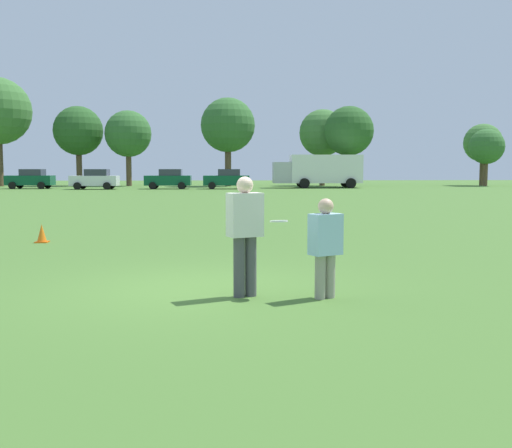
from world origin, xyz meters
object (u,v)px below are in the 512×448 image
object	(u,v)px
parked_car_center	(95,179)
parked_car_mid_right	(169,179)
player_defender	(325,243)
traffic_cone	(42,234)
parked_car_near_right	(227,179)
parked_car_mid_left	(31,179)
box_truck	(319,170)
player_thrower	(245,229)
frisbee	(279,221)

from	to	relation	value
parked_car_center	parked_car_mid_right	distance (m)	6.59
player_defender	traffic_cone	world-z (taller)	player_defender
player_defender	parked_car_center	xyz separation A→B (m)	(-12.85, 46.10, 0.10)
parked_car_near_right	parked_car_center	bearing A→B (deg)	-178.45
parked_car_mid_left	parked_car_near_right	size ratio (longest dim) A/B	1.00
parked_car_mid_left	parked_car_mid_right	xyz separation A→B (m)	(12.86, -1.33, 0.00)
parked_car_mid_right	parked_car_near_right	size ratio (longest dim) A/B	1.00
parked_car_mid_left	parked_car_near_right	world-z (taller)	same
box_truck	parked_car_mid_left	bearing A→B (deg)	-178.59
parked_car_mid_left	box_truck	distance (m)	27.19
parked_car_mid_left	player_defender	bearing A→B (deg)	-68.25
player_defender	box_truck	bearing A→B (deg)	80.65
player_thrower	box_truck	bearing A→B (deg)	79.26
parked_car_near_right	parked_car_mid_right	bearing A→B (deg)	177.22
parked_car_near_right	player_thrower	bearing A→B (deg)	-90.31
traffic_cone	parked_car_mid_right	world-z (taller)	parked_car_mid_right
traffic_cone	frisbee	bearing A→B (deg)	-51.17
player_thrower	frisbee	bearing A→B (deg)	-0.49
frisbee	traffic_cone	world-z (taller)	frisbee
parked_car_center	box_truck	distance (m)	21.04
player_defender	parked_car_mid_left	xyz separation A→B (m)	(-19.15, 48.02, 0.10)
player_thrower	traffic_cone	size ratio (longest dim) A/B	3.77
traffic_cone	parked_car_mid_left	size ratio (longest dim) A/B	0.11
parked_car_mid_left	traffic_cone	bearing A→B (deg)	-72.45
traffic_cone	parked_car_mid_left	world-z (taller)	parked_car_mid_left
parked_car_mid_right	box_truck	distance (m)	14.47
frisbee	parked_car_center	world-z (taller)	parked_car_center
player_thrower	traffic_cone	world-z (taller)	player_thrower
parked_car_mid_left	parked_car_center	distance (m)	6.59
parked_car_mid_right	traffic_cone	bearing A→B (deg)	-89.86
frisbee	traffic_cone	distance (m)	8.85
box_truck	parked_car_mid_right	bearing A→B (deg)	-172.04
player_defender	box_truck	distance (m)	49.35
frisbee	parked_car_mid_right	world-z (taller)	parked_car_mid_right
player_thrower	player_defender	xyz separation A→B (m)	(1.18, -0.19, -0.19)
player_thrower	parked_car_center	distance (m)	47.37
player_thrower	player_defender	world-z (taller)	player_thrower
traffic_cone	parked_car_near_right	bearing A→B (deg)	82.39
player_thrower	traffic_cone	bearing A→B (deg)	126.18
player_defender	box_truck	size ratio (longest dim) A/B	0.17
traffic_cone	parked_car_center	xyz separation A→B (m)	(-6.66, 39.06, 0.69)
parked_car_mid_right	box_truck	xyz separation A→B (m)	(14.30, 2.00, 0.83)
player_defender	parked_car_near_right	distance (m)	46.44
box_truck	player_defender	bearing A→B (deg)	-99.35
parked_car_mid_right	parked_car_center	bearing A→B (deg)	-174.93
player_thrower	parked_car_near_right	world-z (taller)	parked_car_near_right
parked_car_center	box_truck	xyz separation A→B (m)	(20.87, 2.58, 0.83)
frisbee	parked_car_center	xyz separation A→B (m)	(-12.18, 45.92, -0.22)
traffic_cone	parked_car_center	world-z (taller)	parked_car_center
player_defender	parked_car_near_right	xyz separation A→B (m)	(-0.93, 46.43, 0.10)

